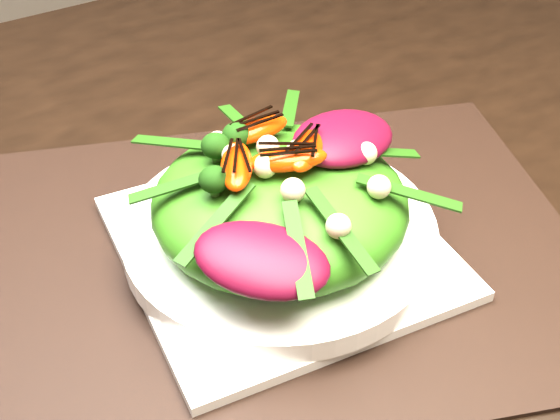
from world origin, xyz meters
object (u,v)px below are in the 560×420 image
plate_base (280,246)px  orange_segment (267,150)px  placemat (280,252)px  dining_table (57,264)px  lettuce_mound (280,203)px  salad_bowl (280,233)px

plate_base → orange_segment: orange_segment is taller
placemat → orange_segment: size_ratio=8.44×
dining_table → placemat: dining_table is taller
plate_base → lettuce_mound: bearing=0.0°
lettuce_mound → orange_segment: (-0.00, 0.01, 0.04)m
orange_segment → salad_bowl: bearing=-82.4°
dining_table → lettuce_mound: size_ratio=7.90×
salad_bowl → lettuce_mound: size_ratio=1.25×
dining_table → placemat: (0.16, -0.11, 0.02)m
placemat → salad_bowl: size_ratio=1.97×
dining_table → salad_bowl: dining_table is taller
plate_base → salad_bowl: size_ratio=0.97×
dining_table → orange_segment: dining_table is taller
lettuce_mound → placemat: bearing=-166.0°
plate_base → dining_table: bearing=145.0°
plate_base → lettuce_mound: size_ratio=1.21×
dining_table → orange_segment: size_ratio=27.17×
placemat → lettuce_mound: lettuce_mound is taller
plate_base → placemat: bearing=-166.0°
dining_table → orange_segment: bearing=-31.6°
placemat → lettuce_mound: (0.00, 0.00, 0.05)m
salad_bowl → lettuce_mound: bearing=-90.0°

